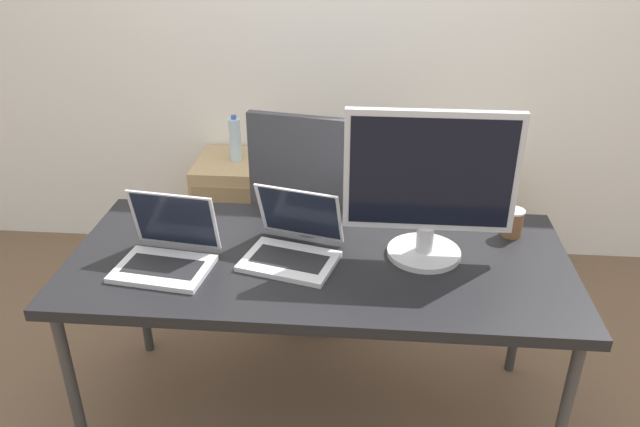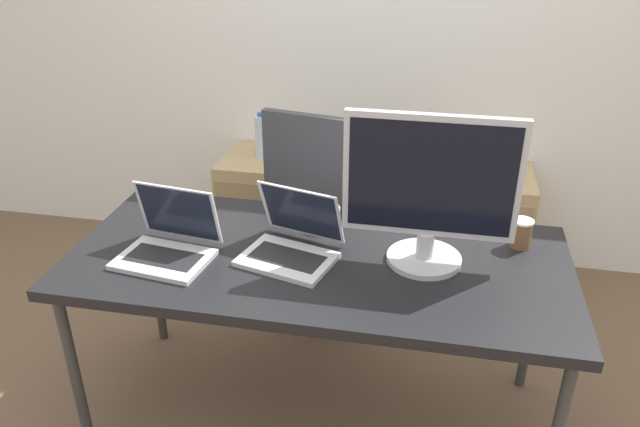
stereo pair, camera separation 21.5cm
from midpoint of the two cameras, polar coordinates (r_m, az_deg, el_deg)
ground_plane at (r=2.65m, az=2.27°, el=-17.83°), size 14.00×14.00×0.00m
wall_back at (r=3.31m, az=6.74°, el=17.01°), size 10.00×0.05×2.60m
desk at (r=2.22m, az=2.59°, el=-5.08°), size 1.75×0.79×0.74m
office_chair at (r=2.97m, az=2.87°, el=-2.46°), size 0.56×0.60×1.08m
cabinet_left at (r=3.48m, az=-3.38°, el=0.39°), size 0.42×0.43×0.62m
cabinet_right at (r=3.41m, az=16.58°, el=-1.39°), size 0.42×0.43×0.62m
water_bottle at (r=3.31m, az=-3.57°, el=6.99°), size 0.06×0.06×0.25m
laptop_left at (r=2.21m, az=-11.00°, el=-2.75°), size 0.34×0.31×0.24m
laptop_right at (r=2.17m, az=0.24°, el=-2.78°), size 0.36×0.37×0.23m
monitor at (r=2.09m, az=12.94°, el=1.90°), size 0.57×0.26×0.53m
coffee_cup_white at (r=2.36m, az=3.42°, el=-0.42°), size 0.08×0.08×0.09m
coffee_cup_brown at (r=2.37m, az=20.43°, el=-1.77°), size 0.08×0.08×0.11m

